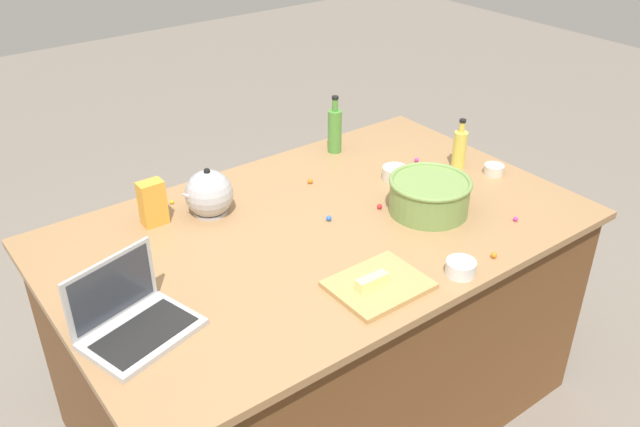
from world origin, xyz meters
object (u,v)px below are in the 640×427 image
at_px(ramekin_medium, 395,173).
at_px(candy_bag, 153,203).
at_px(ramekin_wide, 461,268).
at_px(bottle_oil, 460,148).
at_px(laptop, 132,319).
at_px(kettle, 209,194).
at_px(butter_stick_left, 372,281).
at_px(cutting_board, 378,285).
at_px(mixing_bowl_large, 429,195).
at_px(ramekin_small, 494,170).
at_px(bottle_olive, 335,130).

xyz_separation_m(ramekin_medium, candy_bag, (0.94, -0.27, 0.06)).
distance_m(ramekin_wide, candy_bag, 1.11).
bearing_deg(ramekin_wide, bottle_oil, -136.51).
bearing_deg(laptop, bottle_oil, -173.55).
relative_size(kettle, butter_stick_left, 1.94).
height_order(laptop, ramekin_wide, laptop).
distance_m(bottle_oil, cutting_board, 0.95).
relative_size(mixing_bowl_large, ramekin_small, 3.77).
bearing_deg(cutting_board, laptop, -20.72).
relative_size(laptop, candy_bag, 2.10).
relative_size(laptop, ramekin_wide, 3.63).
distance_m(bottle_olive, ramekin_medium, 0.37).
bearing_deg(bottle_oil, bottle_olive, -53.75).
distance_m(laptop, ramekin_medium, 1.27).
height_order(mixing_bowl_large, candy_bag, candy_bag).
bearing_deg(ramekin_wide, mixing_bowl_large, -120.27).
bearing_deg(bottle_olive, laptop, 26.79).
bearing_deg(mixing_bowl_large, ramekin_small, -172.69).
relative_size(kettle, ramekin_medium, 2.03).
distance_m(bottle_olive, ramekin_wide, 1.02).
bearing_deg(bottle_olive, butter_stick_left, 58.39).
bearing_deg(ramekin_medium, candy_bag, -15.78).
xyz_separation_m(mixing_bowl_large, bottle_olive, (-0.05, -0.63, 0.03)).
bearing_deg(candy_bag, ramekin_small, 159.67).
distance_m(butter_stick_left, ramekin_wide, 0.31).
bearing_deg(ramekin_small, laptop, 1.35).
distance_m(kettle, candy_bag, 0.21).
distance_m(laptop, candy_bag, 0.61).
xyz_separation_m(butter_stick_left, ramekin_medium, (-0.57, -0.52, -0.01)).
relative_size(bottle_oil, candy_bag, 1.28).
bearing_deg(kettle, bottle_oil, 164.12).
height_order(bottle_oil, butter_stick_left, bottle_oil).
height_order(kettle, ramekin_small, kettle).
distance_m(laptop, cutting_board, 0.75).
bearing_deg(ramekin_medium, kettle, -16.02).
xyz_separation_m(cutting_board, candy_bag, (0.40, -0.79, 0.08)).
xyz_separation_m(cutting_board, ramekin_wide, (-0.26, 0.11, 0.02)).
distance_m(butter_stick_left, ramekin_small, 0.98).
distance_m(bottle_oil, bottle_olive, 0.55).
bearing_deg(ramekin_medium, ramekin_small, 149.01).
bearing_deg(cutting_board, ramekin_medium, -136.37).
xyz_separation_m(kettle, ramekin_medium, (-0.74, 0.21, -0.05)).
relative_size(butter_stick_left, ramekin_small, 1.34).
relative_size(butter_stick_left, candy_bag, 0.65).
height_order(laptop, kettle, laptop).
height_order(bottle_oil, ramekin_wide, bottle_oil).
bearing_deg(cutting_board, ramekin_small, -161.45).
bearing_deg(butter_stick_left, cutting_board, 180.00).
bearing_deg(bottle_olive, mixing_bowl_large, 85.82).
relative_size(kettle, ramekin_wide, 2.17).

